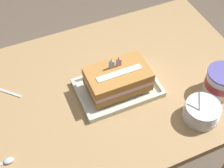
{
  "coord_description": "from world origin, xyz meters",
  "views": [
    {
      "loc": [
        -0.3,
        -0.74,
        1.75
      ],
      "look_at": [
        0.02,
        -0.01,
        0.79
      ],
      "focal_mm": 50.77,
      "sensor_mm": 36.0,
      "label": 1
    }
  ],
  "objects_px": {
    "foil_tray": "(118,89)",
    "serving_spoon_by_bowls": "(3,163)",
    "ice_cream_tub": "(221,82)",
    "birthday_cake": "(118,79)",
    "bowl_stack": "(202,112)"
  },
  "relations": [
    {
      "from": "foil_tray",
      "to": "birthday_cake",
      "type": "relative_size",
      "value": 1.34
    },
    {
      "from": "ice_cream_tub",
      "to": "serving_spoon_by_bowls",
      "type": "bearing_deg",
      "value": 178.14
    },
    {
      "from": "birthday_cake",
      "to": "ice_cream_tub",
      "type": "xyz_separation_m",
      "value": [
        0.37,
        -0.16,
        -0.01
      ]
    },
    {
      "from": "foil_tray",
      "to": "ice_cream_tub",
      "type": "xyz_separation_m",
      "value": [
        0.37,
        -0.16,
        0.05
      ]
    },
    {
      "from": "birthday_cake",
      "to": "ice_cream_tub",
      "type": "height_order",
      "value": "birthday_cake"
    },
    {
      "from": "bowl_stack",
      "to": "serving_spoon_by_bowls",
      "type": "height_order",
      "value": "bowl_stack"
    },
    {
      "from": "foil_tray",
      "to": "ice_cream_tub",
      "type": "distance_m",
      "value": 0.4
    },
    {
      "from": "foil_tray",
      "to": "birthday_cake",
      "type": "distance_m",
      "value": 0.06
    },
    {
      "from": "serving_spoon_by_bowls",
      "to": "foil_tray",
      "type": "bearing_deg",
      "value": 15.79
    },
    {
      "from": "foil_tray",
      "to": "bowl_stack",
      "type": "relative_size",
      "value": 2.36
    },
    {
      "from": "foil_tray",
      "to": "serving_spoon_by_bowls",
      "type": "bearing_deg",
      "value": -164.21
    },
    {
      "from": "bowl_stack",
      "to": "ice_cream_tub",
      "type": "distance_m",
      "value": 0.16
    },
    {
      "from": "foil_tray",
      "to": "bowl_stack",
      "type": "bearing_deg",
      "value": -46.45
    },
    {
      "from": "birthday_cake",
      "to": "ice_cream_tub",
      "type": "distance_m",
      "value": 0.4
    },
    {
      "from": "bowl_stack",
      "to": "ice_cream_tub",
      "type": "xyz_separation_m",
      "value": [
        0.14,
        0.08,
        0.02
      ]
    }
  ]
}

